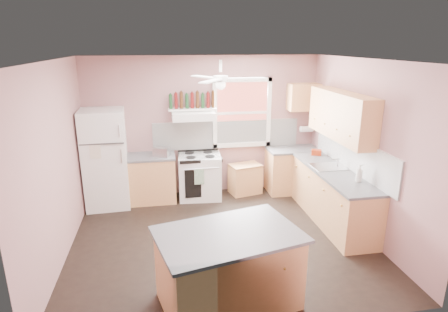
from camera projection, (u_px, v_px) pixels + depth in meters
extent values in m
plane|color=black|center=(221.00, 239.00, 5.82)|extent=(4.50, 4.50, 0.00)
plane|color=white|center=(221.00, 60.00, 5.03)|extent=(4.50, 4.50, 0.00)
cube|color=#936667|center=(204.00, 126.00, 7.33)|extent=(4.50, 0.05, 2.70)
cube|color=#936667|center=(365.00, 148.00, 5.80)|extent=(0.05, 4.00, 2.70)
cube|color=#936667|center=(55.00, 164.00, 5.05)|extent=(0.05, 4.00, 2.70)
cube|color=white|center=(227.00, 134.00, 7.42)|extent=(2.90, 0.03, 0.55)
cube|color=white|center=(352.00, 154.00, 6.13)|extent=(0.03, 2.60, 0.55)
cube|color=brown|center=(242.00, 113.00, 7.34)|extent=(1.00, 0.02, 1.20)
cube|color=white|center=(242.00, 113.00, 7.32)|extent=(1.16, 0.07, 1.36)
cube|color=white|center=(106.00, 159.00, 6.78)|extent=(0.80, 0.78, 1.80)
cube|color=tan|center=(151.00, 179.00, 7.12)|extent=(0.90, 0.60, 0.86)
cube|color=#505053|center=(150.00, 157.00, 6.99)|extent=(0.92, 0.62, 0.04)
cube|color=silver|center=(161.00, 152.00, 6.87)|extent=(0.32, 0.24, 0.18)
cube|color=white|center=(200.00, 176.00, 7.27)|extent=(0.84, 0.70, 0.86)
cube|color=white|center=(193.00, 116.00, 6.96)|extent=(0.78, 0.50, 0.14)
cube|color=white|center=(192.00, 109.00, 7.04)|extent=(0.90, 0.26, 0.03)
cube|color=tan|center=(245.00, 179.00, 7.51)|extent=(0.67, 0.53, 0.60)
cube|color=tan|center=(292.00, 171.00, 7.58)|extent=(1.00, 0.60, 0.86)
cube|color=tan|center=(332.00, 197.00, 6.30)|extent=(0.60, 2.20, 0.86)
cube|color=#505053|center=(293.00, 149.00, 7.45)|extent=(1.02, 0.62, 0.04)
cube|color=#505053|center=(334.00, 172.00, 6.16)|extent=(0.62, 2.22, 0.04)
cube|color=silver|center=(329.00, 167.00, 6.35)|extent=(0.55, 0.45, 0.03)
cylinder|color=silver|center=(338.00, 162.00, 6.35)|extent=(0.03, 0.03, 0.14)
cube|color=tan|center=(341.00, 115.00, 6.11)|extent=(0.33, 1.80, 0.76)
cube|color=tan|center=(304.00, 97.00, 7.31)|extent=(0.60, 0.33, 0.52)
cylinder|color=white|center=(307.00, 129.00, 7.55)|extent=(0.26, 0.12, 0.12)
cube|color=tan|center=(228.00, 270.00, 4.28)|extent=(1.66, 1.26, 0.86)
cube|color=#505053|center=(228.00, 235.00, 4.15)|extent=(1.77, 1.36, 0.04)
cylinder|color=white|center=(221.00, 79.00, 5.10)|extent=(0.20, 0.20, 0.08)
imported|color=silver|center=(359.00, 174.00, 5.63)|extent=(0.10, 0.10, 0.27)
cube|color=#AC2D0E|center=(316.00, 152.00, 7.00)|extent=(0.21, 0.18, 0.10)
cylinder|color=#143819|center=(171.00, 102.00, 6.93)|extent=(0.06, 0.06, 0.27)
cylinder|color=#590F0F|center=(176.00, 101.00, 6.94)|extent=(0.06, 0.06, 0.29)
cylinder|color=#3F230F|center=(181.00, 100.00, 6.96)|extent=(0.06, 0.06, 0.31)
cylinder|color=#143819|center=(187.00, 101.00, 6.98)|extent=(0.06, 0.06, 0.27)
cylinder|color=#590F0F|center=(192.00, 101.00, 6.99)|extent=(0.06, 0.06, 0.29)
cylinder|color=#3F230F|center=(197.00, 100.00, 7.01)|extent=(0.06, 0.06, 0.31)
cylinder|color=#143819|center=(203.00, 101.00, 7.03)|extent=(0.06, 0.06, 0.27)
cylinder|color=#590F0F|center=(208.00, 100.00, 7.04)|extent=(0.06, 0.06, 0.29)
cylinder|color=#3F230F|center=(213.00, 100.00, 7.06)|extent=(0.06, 0.06, 0.31)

